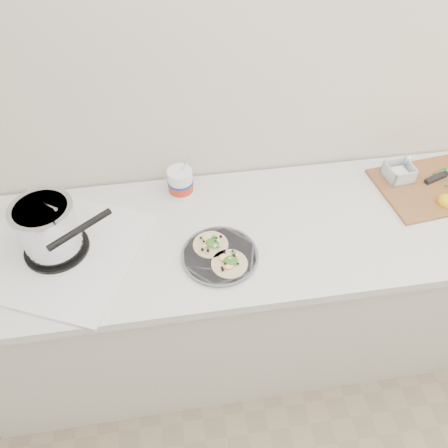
{
  "coord_description": "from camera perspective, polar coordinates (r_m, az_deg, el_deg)",
  "views": [
    {
      "loc": [
        -0.3,
        0.34,
        2.1
      ],
      "look_at": [
        -0.14,
        1.4,
        0.96
      ],
      "focal_mm": 35.0,
      "sensor_mm": 36.0,
      "label": 1
    }
  ],
  "objects": [
    {
      "name": "cutboard",
      "position": [
        1.98,
        25.73,
        4.92
      ],
      "size": [
        0.51,
        0.38,
        0.07
      ],
      "rotation": [
        0.0,
        0.0,
        0.11
      ],
      "color": "brown",
      "rests_on": "counter"
    },
    {
      "name": "stove",
      "position": [
        1.6,
        -21.59,
        -1.43
      ],
      "size": [
        0.71,
        0.69,
        0.26
      ],
      "rotation": [
        0.0,
        0.0,
        -0.42
      ],
      "color": "silver",
      "rests_on": "counter"
    },
    {
      "name": "taco_plate",
      "position": [
        1.53,
        -0.55,
        -3.93
      ],
      "size": [
        0.27,
        0.27,
        0.04
      ],
      "rotation": [
        0.0,
        0.0,
        0.24
      ],
      "color": "#57565D",
      "rests_on": "counter"
    },
    {
      "name": "tub",
      "position": [
        1.72,
        -5.63,
        5.59
      ],
      "size": [
        0.1,
        0.1,
        0.23
      ],
      "rotation": [
        0.0,
        0.0,
        0.17
      ],
      "color": "white",
      "rests_on": "counter"
    },
    {
      "name": "counter",
      "position": [
        2.0,
        3.99,
        -8.82
      ],
      "size": [
        2.44,
        0.66,
        0.9
      ],
      "color": "silver",
      "rests_on": "ground"
    }
  ]
}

